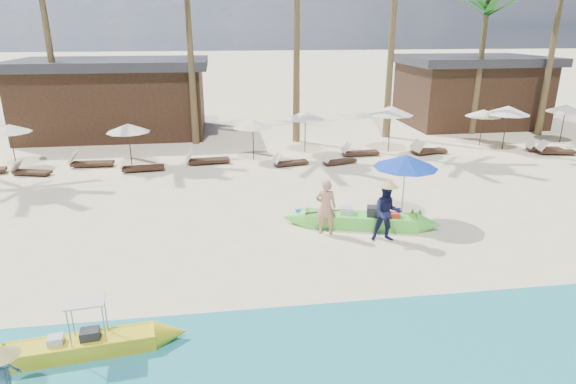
{
  "coord_description": "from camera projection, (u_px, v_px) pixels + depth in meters",
  "views": [
    {
      "loc": [
        -2.02,
        -11.92,
        6.06
      ],
      "look_at": [
        -0.03,
        2.0,
        1.21
      ],
      "focal_mm": 30.0,
      "sensor_mm": 36.0,
      "label": 1
    }
  ],
  "objects": [
    {
      "name": "lounger_6_right",
      "position": [
        338.0,
        160.0,
        22.24
      ],
      "size": [
        1.73,
        0.97,
        0.56
      ],
      "rotation": [
        0.0,
        0.0,
        0.3
      ],
      "color": "#3A2417",
      "rests_on": "ground"
    },
    {
      "name": "resort_parasol_7",
      "position": [
        391.0,
        110.0,
        23.97
      ],
      "size": [
        2.26,
        2.26,
        2.33
      ],
      "color": "#3A2417",
      "rests_on": "ground"
    },
    {
      "name": "green_canoe",
      "position": [
        360.0,
        220.0,
        15.25
      ],
      "size": [
        5.5,
        1.88,
        0.71
      ],
      "rotation": [
        0.0,
        0.0,
        -0.28
      ],
      "color": "#5AE044",
      "rests_on": "ground"
    },
    {
      "name": "wet_sand_strip",
      "position": [
        344.0,
        379.0,
        8.72
      ],
      "size": [
        240.0,
        4.5,
        0.01
      ],
      "primitive_type": "cube",
      "color": "tan",
      "rests_on": "ground"
    },
    {
      "name": "blue_umbrella",
      "position": [
        406.0,
        161.0,
        15.24
      ],
      "size": [
        2.07,
        2.07,
        2.22
      ],
      "color": "#99999E",
      "rests_on": "ground"
    },
    {
      "name": "resort_parasol_5",
      "position": [
        253.0,
        124.0,
        22.56
      ],
      "size": [
        1.88,
        1.88,
        1.93
      ],
      "color": "#3A2417",
      "rests_on": "ground"
    },
    {
      "name": "resort_parasol_10",
      "position": [
        566.0,
        108.0,
        26.01
      ],
      "size": [
        2.01,
        2.01,
        2.07
      ],
      "color": "#3A2417",
      "rests_on": "ground"
    },
    {
      "name": "palm_6",
      "position": [
        487.0,
        7.0,
        26.4
      ],
      "size": [
        2.08,
        2.08,
        8.51
      ],
      "color": "brown",
      "rests_on": "ground"
    },
    {
      "name": "pavilion_west",
      "position": [
        115.0,
        97.0,
        27.99
      ],
      "size": [
        10.8,
        6.6,
        4.3
      ],
      "color": "#3A2417",
      "rests_on": "ground"
    },
    {
      "name": "lounger_3_right",
      "position": [
        30.0,
        171.0,
        20.62
      ],
      "size": [
        1.73,
        0.92,
        0.56
      ],
      "rotation": [
        0.0,
        0.0,
        -0.26
      ],
      "color": "#3A2417",
      "rests_on": "ground"
    },
    {
      "name": "resort_parasol_4",
      "position": [
        128.0,
        128.0,
        21.36
      ],
      "size": [
        1.93,
        1.93,
        1.99
      ],
      "color": "#3A2417",
      "rests_on": "ground"
    },
    {
      "name": "lounger_6_left",
      "position": [
        289.0,
        162.0,
        22.02
      ],
      "size": [
        1.69,
        0.83,
        0.55
      ],
      "rotation": [
        0.0,
        0.0,
        0.21
      ],
      "color": "#3A2417",
      "rests_on": "ground"
    },
    {
      "name": "lounger_8_left",
      "position": [
        428.0,
        150.0,
        24.0
      ],
      "size": [
        1.85,
        1.02,
        0.6
      ],
      "rotation": [
        0.0,
        0.0,
        0.28
      ],
      "color": "#3A2417",
      "rests_on": "ground"
    },
    {
      "name": "lounger_7_right",
      "position": [
        426.0,
        149.0,
        24.23
      ],
      "size": [
        1.87,
        0.93,
        0.61
      ],
      "rotation": [
        0.0,
        0.0,
        -0.22
      ],
      "color": "#3A2417",
      "rests_on": "ground"
    },
    {
      "name": "lounger_9_left",
      "position": [
        554.0,
        150.0,
        23.94
      ],
      "size": [
        1.92,
        0.9,
        0.63
      ],
      "rotation": [
        0.0,
        0.0,
        -0.18
      ],
      "color": "#3A2417",
      "rests_on": "ground"
    },
    {
      "name": "resort_parasol_8",
      "position": [
        483.0,
        113.0,
        25.41
      ],
      "size": [
        1.85,
        1.85,
        1.91
      ],
      "color": "#3A2417",
      "rests_on": "ground"
    },
    {
      "name": "lounger_5_left",
      "position": [
        205.0,
        159.0,
        22.27
      ],
      "size": [
        2.04,
        0.82,
        0.68
      ],
      "rotation": [
        0.0,
        0.0,
        0.11
      ],
      "color": "#3A2417",
      "rests_on": "ground"
    },
    {
      "name": "lounger_4_left",
      "position": [
        89.0,
        162.0,
        21.84
      ],
      "size": [
        1.96,
        0.67,
        0.66
      ],
      "rotation": [
        0.0,
        0.0,
        -0.04
      ],
      "color": "#3A2417",
      "rests_on": "ground"
    },
    {
      "name": "ground",
      "position": [
        299.0,
        256.0,
        13.4
      ],
      "size": [
        240.0,
        240.0,
        0.0
      ],
      "primitive_type": "plane",
      "color": "beige",
      "rests_on": "ground"
    },
    {
      "name": "vendor_yellow",
      "position": [
        7.0,
        376.0,
        7.91
      ],
      "size": [
        0.5,
        0.65,
        0.89
      ],
      "primitive_type": "imported",
      "rotation": [
        0.0,
        0.0,
        1.24
      ],
      "color": "gray",
      "rests_on": "ground"
    },
    {
      "name": "tourist",
      "position": [
        326.0,
        207.0,
        14.58
      ],
      "size": [
        0.71,
        0.55,
        1.74
      ],
      "primitive_type": "imported",
      "rotation": [
        0.0,
        0.0,
        2.92
      ],
      "color": "tan",
      "rests_on": "ground"
    },
    {
      "name": "resort_parasol_6",
      "position": [
        305.0,
        115.0,
        23.85
      ],
      "size": [
        2.05,
        2.05,
        2.11
      ],
      "color": "#3A2417",
      "rests_on": "ground"
    },
    {
      "name": "vendor_green",
      "position": [
        387.0,
        213.0,
        14.11
      ],
      "size": [
        0.94,
        0.77,
        1.75
      ],
      "primitive_type": "imported",
      "rotation": [
        0.0,
        0.0,
        -0.14
      ],
      "color": "#15173B",
      "rests_on": "ground"
    },
    {
      "name": "resort_parasol_3",
      "position": [
        9.0,
        128.0,
        21.55
      ],
      "size": [
        1.86,
        1.86,
        1.92
      ],
      "color": "#3A2417",
      "rests_on": "ground"
    },
    {
      "name": "lounger_7_left",
      "position": [
        358.0,
        152.0,
        23.7
      ],
      "size": [
        1.88,
        0.64,
        0.63
      ],
      "rotation": [
        0.0,
        0.0,
        0.04
      ],
      "color": "#3A2417",
      "rests_on": "ground"
    },
    {
      "name": "yellow_canoe",
      "position": [
        82.0,
        346.0,
        9.33
      ],
      "size": [
        4.47,
        0.91,
        1.16
      ],
      "rotation": [
        0.0,
        0.0,
        0.12
      ],
      "color": "yellow",
      "rests_on": "ground"
    },
    {
      "name": "lounger_9_right",
      "position": [
        542.0,
        148.0,
        24.5
      ],
      "size": [
        1.81,
        0.71,
        0.6
      ],
      "rotation": [
        0.0,
        0.0,
        -0.1
      ],
      "color": "#3A2417",
      "rests_on": "ground"
    },
    {
      "name": "resort_parasol_9",
      "position": [
        508.0,
        110.0,
        24.39
      ],
      "size": [
        2.19,
        2.19,
        2.26
      ],
      "color": "#3A2417",
      "rests_on": "ground"
    },
    {
      "name": "lounger_4_right",
      "position": [
        140.0,
        167.0,
        21.15
      ],
      "size": [
        1.93,
        0.74,
        0.64
      ],
      "rotation": [
        0.0,
        0.0,
        0.09
      ],
      "color": "#3A2417",
      "rests_on": "ground"
    },
    {
      "name": "pavilion_east",
      "position": [
        469.0,
        90.0,
        30.93
      ],
      "size": [
        8.8,
        6.6,
        4.3
      ],
      "color": "#3A2417",
      "rests_on": "ground"
    }
  ]
}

